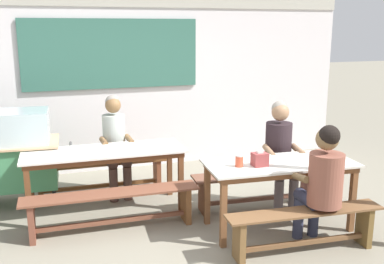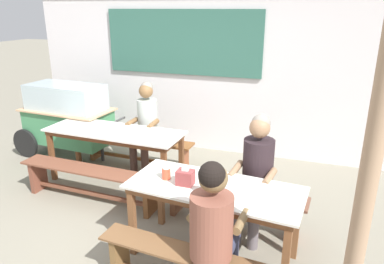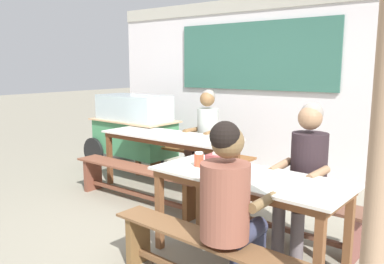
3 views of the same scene
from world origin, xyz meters
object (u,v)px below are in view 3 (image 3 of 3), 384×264
object	(u,v)px
person_right_near_table	(305,168)
tissue_box	(217,163)
bench_far_front	(137,179)
bench_near_back	(280,208)
condiment_jar	(199,159)
bench_near_front	(202,256)
person_near_front	(230,200)
wooden_support_post	(380,169)
dining_table_far	(169,140)
food_cart	(134,127)
person_center_facing	(205,132)
bench_far_back	(196,160)
dining_table_near	(248,184)

from	to	relation	value
person_right_near_table	tissue_box	xyz separation A→B (m)	(-0.57, -0.56, 0.08)
bench_far_front	bench_near_back	world-z (taller)	same
condiment_jar	bench_near_front	bearing A→B (deg)	-53.84
person_near_front	condiment_jar	distance (m)	0.85
wooden_support_post	bench_far_front	bearing A→B (deg)	153.34
dining_table_far	food_cart	size ratio (longest dim) A/B	1.08
bench_far_front	tissue_box	distance (m)	1.66
dining_table_far	bench_near_back	distance (m)	1.88
bench_near_front	person_right_near_table	world-z (taller)	person_right_near_table
bench_near_back	wooden_support_post	bearing A→B (deg)	-54.86
food_cart	person_center_facing	xyz separation A→B (m)	(1.43, -0.08, 0.06)
tissue_box	bench_far_front	bearing A→B (deg)	159.05
condiment_jar	person_right_near_table	bearing A→B (deg)	33.35
dining_table_far	tissue_box	world-z (taller)	tissue_box
bench_near_front	tissue_box	distance (m)	0.80
bench_far_back	tissue_box	bearing A→B (deg)	-50.81
person_center_facing	tissue_box	distance (m)	2.08
bench_near_back	food_cart	distance (m)	3.21
dining_table_near	person_right_near_table	distance (m)	0.60
bench_far_back	condiment_jar	xyz separation A→B (m)	(1.22, -1.71, 0.51)
wooden_support_post	person_center_facing	bearing A→B (deg)	135.76
bench_near_back	condiment_jar	bearing A→B (deg)	-131.91
bench_near_front	person_right_near_table	distance (m)	1.25
food_cart	tissue_box	xyz separation A→B (m)	(2.66, -1.75, 0.15)
person_center_facing	wooden_support_post	bearing A→B (deg)	-44.24
wooden_support_post	person_near_front	bearing A→B (deg)	159.41
dining_table_near	bench_near_front	bearing A→B (deg)	-94.62
bench_near_back	person_center_facing	world-z (taller)	person_center_facing
bench_far_back	tissue_box	size ratio (longest dim) A/B	10.91
person_near_front	wooden_support_post	distance (m)	1.12
dining_table_near	condiment_jar	bearing A→B (deg)	179.77
bench_near_front	condiment_jar	world-z (taller)	condiment_jar
bench_far_front	person_near_front	xyz separation A→B (m)	(1.89, -1.07, 0.44)
dining_table_near	condiment_jar	size ratio (longest dim) A/B	13.15
bench_far_back	food_cart	bearing A→B (deg)	-179.91
person_right_near_table	bench_far_front	bearing A→B (deg)	179.91
food_cart	tissue_box	bearing A→B (deg)	-33.32
person_center_facing	condiment_jar	distance (m)	1.92
dining_table_near	bench_near_front	size ratio (longest dim) A/B	1.04
bench_far_back	bench_far_front	bearing A→B (deg)	-91.92
person_right_near_table	tissue_box	bearing A→B (deg)	-135.30
dining_table_near	bench_near_back	distance (m)	0.70
bench_far_front	person_right_near_table	size ratio (longest dim) A/B	1.45
person_near_front	person_center_facing	distance (m)	2.74
dining_table_far	tissue_box	bearing A→B (deg)	-38.62
dining_table_near	food_cart	distance (m)	3.39
bench_far_back	bench_near_back	size ratio (longest dim) A/B	1.09
bench_far_front	bench_far_back	bearing A→B (deg)	88.08
person_near_front	bench_near_back	bearing A→B (deg)	95.13
condiment_jar	bench_near_back	bearing A→B (deg)	48.09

